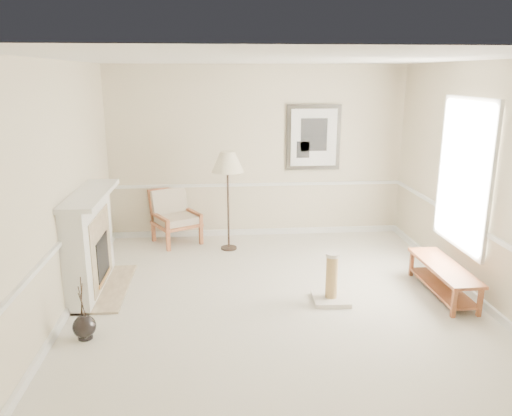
{
  "coord_description": "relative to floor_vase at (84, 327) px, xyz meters",
  "views": [
    {
      "loc": [
        -0.73,
        -5.62,
        2.74
      ],
      "look_at": [
        -0.2,
        0.7,
        1.03
      ],
      "focal_mm": 35.0,
      "sensor_mm": 36.0,
      "label": 1
    }
  ],
  "objects": [
    {
      "name": "floor_vase",
      "position": [
        0.0,
        0.0,
        0.0
      ],
      "size": [
        0.24,
        0.24,
        0.72
      ],
      "rotation": [
        0.0,
        0.0,
        0.16
      ],
      "color": "black",
      "rests_on": "ground"
    },
    {
      "name": "ground",
      "position": [
        2.15,
        0.69,
        -0.13
      ],
      "size": [
        5.5,
        5.5,
        0.0
      ],
      "primitive_type": "plane",
      "color": "silver",
      "rests_on": "ground"
    },
    {
      "name": "fireplace",
      "position": [
        -0.19,
        1.29,
        0.51
      ],
      "size": [
        0.64,
        1.64,
        1.31
      ],
      "color": "white",
      "rests_on": "ground"
    },
    {
      "name": "armchair",
      "position": [
        0.72,
        3.18,
        0.35
      ],
      "size": [
        0.93,
        0.95,
        0.89
      ],
      "rotation": [
        0.0,
        0.0,
        0.51
      ],
      "color": "#995531",
      "rests_on": "ground"
    },
    {
      "name": "scratching_post",
      "position": [
        2.83,
        0.68,
        0.07
      ],
      "size": [
        0.46,
        0.46,
        0.63
      ],
      "rotation": [
        0.0,
        0.0,
        -0.05
      ],
      "color": "silver",
      "rests_on": "ground"
    },
    {
      "name": "room",
      "position": [
        2.29,
        0.76,
        1.73
      ],
      "size": [
        5.04,
        5.54,
        2.92
      ],
      "color": "beige",
      "rests_on": "ground"
    },
    {
      "name": "floor_lamp",
      "position": [
        1.62,
        2.71,
        1.25
      ],
      "size": [
        0.57,
        0.57,
        1.58
      ],
      "rotation": [
        0.0,
        0.0,
        -0.15
      ],
      "color": "black",
      "rests_on": "ground"
    },
    {
      "name": "bench",
      "position": [
        4.3,
        0.76,
        0.13
      ],
      "size": [
        0.42,
        1.38,
        0.39
      ],
      "rotation": [
        0.0,
        0.0,
        0.01
      ],
      "color": "#995531",
      "rests_on": "ground"
    }
  ]
}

